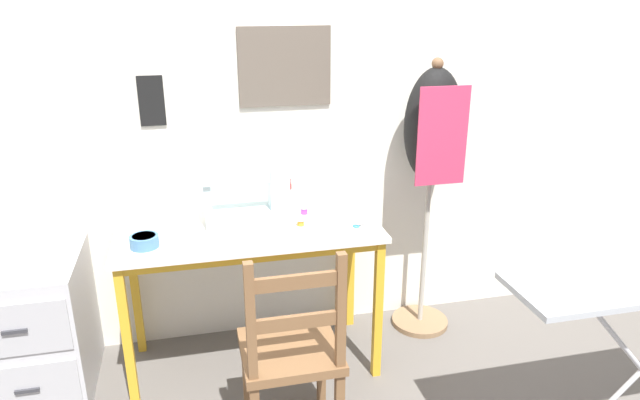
{
  "coord_description": "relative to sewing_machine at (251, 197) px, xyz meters",
  "views": [
    {
      "loc": [
        -0.24,
        -2.24,
        1.82
      ],
      "look_at": [
        0.34,
        0.25,
        0.88
      ],
      "focal_mm": 32.0,
      "sensor_mm": 36.0,
      "label": 1
    }
  ],
  "objects": [
    {
      "name": "wall_back",
      "position": [
        -0.02,
        0.3,
        0.38
      ],
      "size": [
        10.0,
        0.07,
        2.55
      ],
      "color": "silver",
      "rests_on": "ground_plane"
    },
    {
      "name": "sewing_table",
      "position": [
        -0.02,
        -0.06,
        -0.23
      ],
      "size": [
        1.24,
        0.56,
        0.76
      ],
      "color": "silver",
      "rests_on": "ground_plane"
    },
    {
      "name": "wooden_chair",
      "position": [
        0.07,
        -0.63,
        -0.46
      ],
      "size": [
        0.4,
        0.38,
        0.93
      ],
      "color": "brown",
      "rests_on": "ground_plane"
    },
    {
      "name": "scissors",
      "position": [
        0.51,
        -0.15,
        -0.14
      ],
      "size": [
        0.14,
        0.05,
        0.01
      ],
      "color": "silver",
      "rests_on": "sewing_table"
    },
    {
      "name": "sewing_machine",
      "position": [
        0.0,
        0.0,
        0.0
      ],
      "size": [
        0.42,
        0.17,
        0.32
      ],
      "color": "silver",
      "rests_on": "sewing_table"
    },
    {
      "name": "thread_spool_mid_table",
      "position": [
        0.27,
        0.06,
        -0.12
      ],
      "size": [
        0.04,
        0.04,
        0.04
      ],
      "color": "purple",
      "rests_on": "sewing_table"
    },
    {
      "name": "thread_spool_near_machine",
      "position": [
        0.22,
        -0.09,
        -0.12
      ],
      "size": [
        0.04,
        0.04,
        0.03
      ],
      "color": "orange",
      "rests_on": "sewing_table"
    },
    {
      "name": "filing_cabinet",
      "position": [
        -1.04,
        -0.0,
        -0.56
      ],
      "size": [
        0.47,
        0.58,
        0.68
      ],
      "color": "#B7B7BC",
      "rests_on": "ground_plane"
    },
    {
      "name": "ground_plane",
      "position": [
        -0.02,
        -0.33,
        -0.9
      ],
      "size": [
        14.0,
        14.0,
        0.0
      ],
      "primitive_type": "plane",
      "color": "#5B5651"
    },
    {
      "name": "dress_form",
      "position": [
        0.96,
        0.1,
        0.19
      ],
      "size": [
        0.32,
        0.32,
        1.51
      ],
      "color": "#846647",
      "rests_on": "ground_plane"
    },
    {
      "name": "fabric_bowl",
      "position": [
        -0.49,
        -0.16,
        -0.11
      ],
      "size": [
        0.13,
        0.13,
        0.05
      ],
      "color": "teal",
      "rests_on": "sewing_table"
    }
  ]
}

